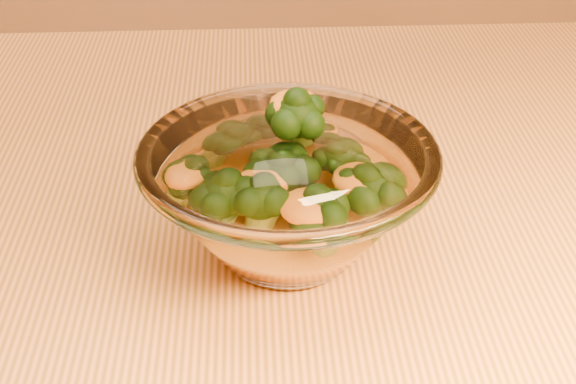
{
  "coord_description": "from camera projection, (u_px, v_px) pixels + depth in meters",
  "views": [
    {
      "loc": [
        -0.07,
        -0.41,
        1.07
      ],
      "look_at": [
        -0.05,
        0.01,
        0.8
      ],
      "focal_mm": 50.0,
      "sensor_mm": 36.0,
      "label": 1
    }
  ],
  "objects": [
    {
      "name": "table",
      "position": [
        352.0,
        369.0,
        0.57
      ],
      "size": [
        1.2,
        0.8,
        0.75
      ],
      "color": "#DE8942",
      "rests_on": "ground"
    },
    {
      "name": "cheese_sauce",
      "position": [
        288.0,
        220.0,
        0.51
      ],
      "size": [
        0.11,
        0.11,
        0.03
      ],
      "primitive_type": "ellipsoid",
      "color": "orange",
      "rests_on": "glass_bowl"
    },
    {
      "name": "broccoli_heap",
      "position": [
        284.0,
        178.0,
        0.5
      ],
      "size": [
        0.13,
        0.12,
        0.08
      ],
      "color": "black",
      "rests_on": "cheese_sauce"
    },
    {
      "name": "glass_bowl",
      "position": [
        288.0,
        197.0,
        0.5
      ],
      "size": [
        0.19,
        0.19,
        0.08
      ],
      "color": "white",
      "rests_on": "table"
    }
  ]
}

